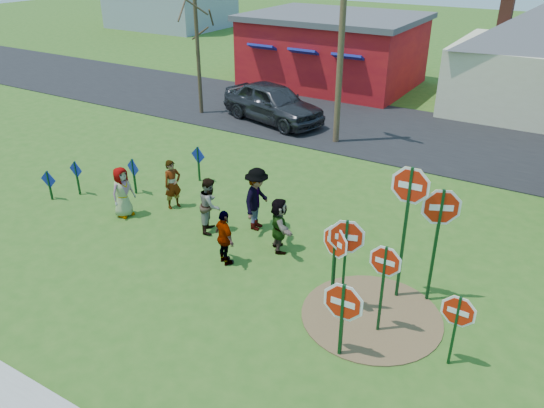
{
  "coord_description": "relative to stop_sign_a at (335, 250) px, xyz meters",
  "views": [
    {
      "loc": [
        7.53,
        -10.42,
        7.76
      ],
      "look_at": [
        0.89,
        0.59,
        1.25
      ],
      "focal_mm": 35.0,
      "sensor_mm": 36.0,
      "label": 1
    }
  ],
  "objects": [
    {
      "name": "dirt_patch",
      "position": [
        0.92,
        0.18,
        -1.57
      ],
      "size": [
        3.2,
        3.2,
        0.03
      ],
      "primitive_type": "cylinder",
      "color": "brown",
      "rests_on": "ground"
    },
    {
      "name": "stop_sign_c",
      "position": [
        1.22,
        -0.2,
        0.0
      ],
      "size": [
        0.95,
        0.06,
        2.28
      ],
      "rotation": [
        0.0,
        0.0,
        -0.01
      ],
      "color": "#0F3819",
      "rests_on": "ground"
    },
    {
      "name": "person_e",
      "position": [
        -3.21,
        0.26,
        -0.81
      ],
      "size": [
        0.98,
        0.76,
        1.55
      ],
      "primitive_type": "imported",
      "rotation": [
        0.0,
        0.0,
        2.66
      ],
      "color": "#542C5C",
      "rests_on": "ground"
    },
    {
      "name": "blue_diamond_c",
      "position": [
        -8.3,
        2.19,
        -0.8
      ],
      "size": [
        0.64,
        0.15,
        1.26
      ],
      "rotation": [
        0.0,
        0.0,
        -0.21
      ],
      "color": "#0F3819",
      "rests_on": "ground"
    },
    {
      "name": "person_a",
      "position": [
        -7.46,
        0.86,
        -0.78
      ],
      "size": [
        0.56,
        0.82,
        1.6
      ],
      "primitive_type": "imported",
      "rotation": [
        0.0,
        0.0,
        1.5
      ],
      "color": "#3A4186",
      "rests_on": "ground"
    },
    {
      "name": "person_c",
      "position": [
        -4.62,
        1.51,
        -0.75
      ],
      "size": [
        0.91,
        1.0,
        1.66
      ],
      "primitive_type": "imported",
      "rotation": [
        0.0,
        0.0,
        2.01
      ],
      "color": "brown",
      "rests_on": "ground"
    },
    {
      "name": "person_f",
      "position": [
        -2.35,
        1.58,
        -0.8
      ],
      "size": [
        1.31,
        1.4,
        1.57
      ],
      "primitive_type": "imported",
      "rotation": [
        0.0,
        0.0,
        2.3
      ],
      "color": "#1E5532",
      "rests_on": "ground"
    },
    {
      "name": "blue_diamond_b",
      "position": [
        -9.86,
        1.15,
        -0.83
      ],
      "size": [
        0.6,
        0.06,
        1.21
      ],
      "rotation": [
        0.0,
        0.0,
        -0.01
      ],
      "color": "#0F3819",
      "rests_on": "ground"
    },
    {
      "name": "blue_diamond_a",
      "position": [
        -10.35,
        0.42,
        -0.96
      ],
      "size": [
        0.62,
        0.1,
        1.03
      ],
      "rotation": [
        0.0,
        0.0,
        0.13
      ],
      "color": "#0F3819",
      "rests_on": "ground"
    },
    {
      "name": "stop_sign_e",
      "position": [
        0.81,
        -1.32,
        -0.35
      ],
      "size": [
        1.15,
        0.08,
        1.91
      ],
      "rotation": [
        0.0,
        0.0,
        0.04
      ],
      "color": "#0F3819",
      "rests_on": "ground"
    },
    {
      "name": "person_b",
      "position": [
        -6.53,
        2.09,
        -0.78
      ],
      "size": [
        0.56,
        0.68,
        1.6
      ],
      "primitive_type": "imported",
      "rotation": [
        0.0,
        0.0,
        1.22
      ],
      "color": "#256F5E",
      "rests_on": "ground"
    },
    {
      "name": "stop_sign_g",
      "position": [
        0.24,
        0.02,
        0.17
      ],
      "size": [
        1.05,
        0.37,
        2.53
      ],
      "rotation": [
        0.0,
        0.0,
        0.32
      ],
      "color": "#0F3819",
      "rests_on": "ground"
    },
    {
      "name": "stop_sign_a",
      "position": [
        0.0,
        0.0,
        0.0
      ],
      "size": [
        0.96,
        0.38,
        2.29
      ],
      "rotation": [
        0.0,
        0.0,
        -0.36
      ],
      "color": "#0F3819",
      "rests_on": "ground"
    },
    {
      "name": "ground",
      "position": [
        -3.58,
        1.18,
        -1.58
      ],
      "size": [
        120.0,
        120.0,
        0.0
      ],
      "primitive_type": "plane",
      "color": "#2C5919",
      "rests_on": "ground"
    },
    {
      "name": "blue_diamond_d",
      "position": [
        -7.11,
        4.13,
        -0.79
      ],
      "size": [
        0.64,
        0.1,
        1.29
      ],
      "rotation": [
        0.0,
        0.0,
        -0.12
      ],
      "color": "#0F3819",
      "rests_on": "ground"
    },
    {
      "name": "road",
      "position": [
        -3.58,
        12.68,
        -1.56
      ],
      "size": [
        120.0,
        7.5,
        0.04
      ],
      "primitive_type": "cube",
      "color": "black",
      "rests_on": "ground"
    },
    {
      "name": "bare_tree_west",
      "position": [
        -12.01,
        10.54,
        2.31
      ],
      "size": [
        1.8,
        1.8,
        6.01
      ],
      "color": "#382819",
      "rests_on": "ground"
    },
    {
      "name": "red_building",
      "position": [
        -9.08,
        19.17,
        0.38
      ],
      "size": [
        9.4,
        7.69,
        3.9
      ],
      "color": "maroon",
      "rests_on": "ground"
    },
    {
      "name": "stop_sign_d",
      "position": [
        1.82,
        1.46,
        0.64
      ],
      "size": [
        1.08,
        0.5,
        3.07
      ],
      "rotation": [
        0.0,
        0.0,
        0.42
      ],
      "color": "#0F3819",
      "rests_on": "ground"
    },
    {
      "name": "utility_pole",
      "position": [
        -4.65,
        10.22,
        2.65
      ],
      "size": [
        1.93,
        0.59,
        8.04
      ],
      "rotation": [
        0.0,
        0.0,
        -0.25
      ],
      "color": "#4C3823",
      "rests_on": "ground"
    },
    {
      "name": "person_d",
      "position": [
        -3.52,
        2.3,
        -0.63
      ],
      "size": [
        0.88,
        1.33,
        1.91
      ],
      "primitive_type": "imported",
      "rotation": [
        0.0,
        0.0,
        1.72
      ],
      "color": "#302F34",
      "rests_on": "ground"
    },
    {
      "name": "stop_sign_b",
      "position": [
        1.15,
        1.22,
        1.0
      ],
      "size": [
        1.17,
        0.08,
        3.52
      ],
      "rotation": [
        0.0,
        0.0,
        0.04
      ],
      "color": "#0F3819",
      "rests_on": "ground"
    },
    {
      "name": "stop_sign_f",
      "position": [
        2.82,
        -0.41,
        -0.37
      ],
      "size": [
        0.93,
        0.06,
        1.78
      ],
      "rotation": [
        0.0,
        0.0,
        -0.02
      ],
      "color": "#0F3819",
      "rests_on": "ground"
    },
    {
      "name": "suv",
      "position": [
        -8.32,
        11.17,
        -0.65
      ],
      "size": [
        5.58,
        3.38,
        1.78
      ],
      "primitive_type": "imported",
      "rotation": [
        0.0,
        0.0,
        1.31
      ],
      "color": "#29282D",
      "rests_on": "road"
    }
  ]
}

